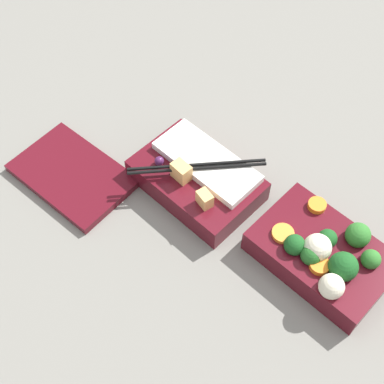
# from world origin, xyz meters

# --- Properties ---
(ground_plane) EXTENTS (3.00, 3.00, 0.00)m
(ground_plane) POSITION_xyz_m (0.00, 0.00, 0.00)
(ground_plane) COLOR slate
(bento_tray_vegetable) EXTENTS (0.19, 0.12, 0.07)m
(bento_tray_vegetable) POSITION_xyz_m (-0.13, -0.01, 0.03)
(bento_tray_vegetable) COLOR #510F19
(bento_tray_vegetable) RESTS_ON ground_plane
(bento_tray_rice) EXTENTS (0.19, 0.16, 0.07)m
(bento_tray_rice) POSITION_xyz_m (0.09, 0.02, 0.02)
(bento_tray_rice) COLOR #510F19
(bento_tray_rice) RESTS_ON ground_plane
(bento_lid) EXTENTS (0.19, 0.13, 0.01)m
(bento_lid) POSITION_xyz_m (0.24, 0.14, 0.01)
(bento_lid) COLOR #510F19
(bento_lid) RESTS_ON ground_plane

